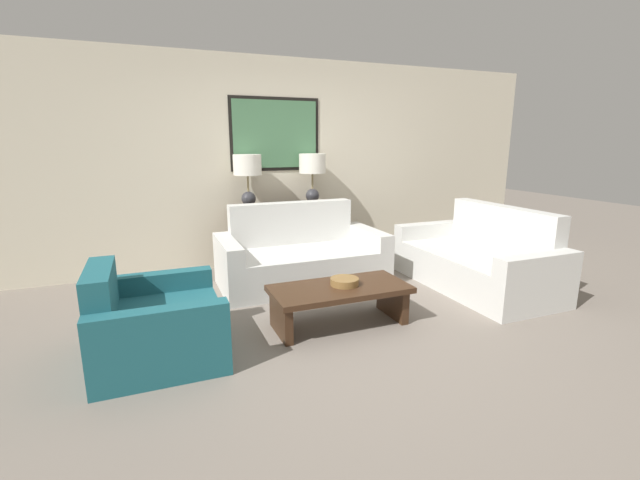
{
  "coord_description": "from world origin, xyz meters",
  "views": [
    {
      "loc": [
        -1.58,
        -3.16,
        1.61
      ],
      "look_at": [
        -0.02,
        0.7,
        0.65
      ],
      "focal_mm": 24.0,
      "sensor_mm": 36.0,
      "label": 1
    }
  ],
  "objects_px": {
    "table_lamp_right": "(312,169)",
    "coffee_table": "(340,296)",
    "armchair_near_back_wall": "(154,325)",
    "decorative_bowl": "(345,282)",
    "console_table": "(282,236)",
    "couch_by_back_wall": "(301,258)",
    "couch_by_side": "(478,262)",
    "table_lamp_left": "(248,171)"
  },
  "relations": [
    {
      "from": "couch_by_side",
      "to": "console_table",
      "type": "bearing_deg",
      "value": 138.52
    },
    {
      "from": "console_table",
      "to": "table_lamp_left",
      "type": "distance_m",
      "value": 0.96
    },
    {
      "from": "table_lamp_right",
      "to": "coffee_table",
      "type": "bearing_deg",
      "value": -104.25
    },
    {
      "from": "coffee_table",
      "to": "decorative_bowl",
      "type": "bearing_deg",
      "value": 19.43
    },
    {
      "from": "couch_by_side",
      "to": "decorative_bowl",
      "type": "relative_size",
      "value": 7.31
    },
    {
      "from": "console_table",
      "to": "couch_by_back_wall",
      "type": "distance_m",
      "value": 0.73
    },
    {
      "from": "table_lamp_left",
      "to": "armchair_near_back_wall",
      "type": "bearing_deg",
      "value": -121.12
    },
    {
      "from": "armchair_near_back_wall",
      "to": "console_table",
      "type": "bearing_deg",
      "value": 50.72
    },
    {
      "from": "table_lamp_right",
      "to": "armchair_near_back_wall",
      "type": "distance_m",
      "value": 3.03
    },
    {
      "from": "console_table",
      "to": "couch_by_back_wall",
      "type": "xyz_separation_m",
      "value": [
        0.0,
        -0.72,
        -0.11
      ]
    },
    {
      "from": "console_table",
      "to": "decorative_bowl",
      "type": "height_order",
      "value": "console_table"
    },
    {
      "from": "console_table",
      "to": "table_lamp_right",
      "type": "bearing_deg",
      "value": 0.0
    },
    {
      "from": "table_lamp_left",
      "to": "couch_by_back_wall",
      "type": "xyz_separation_m",
      "value": [
        0.43,
        -0.72,
        -0.97
      ]
    },
    {
      "from": "console_table",
      "to": "couch_by_side",
      "type": "relative_size",
      "value": 0.7
    },
    {
      "from": "couch_by_side",
      "to": "table_lamp_right",
      "type": "bearing_deg",
      "value": 130.87
    },
    {
      "from": "table_lamp_left",
      "to": "decorative_bowl",
      "type": "relative_size",
      "value": 2.57
    },
    {
      "from": "armchair_near_back_wall",
      "to": "decorative_bowl",
      "type": "bearing_deg",
      "value": 0.86
    },
    {
      "from": "table_lamp_right",
      "to": "decorative_bowl",
      "type": "xyz_separation_m",
      "value": [
        -0.45,
        -1.96,
        -0.86
      ]
    },
    {
      "from": "table_lamp_right",
      "to": "couch_by_side",
      "type": "height_order",
      "value": "table_lamp_right"
    },
    {
      "from": "table_lamp_left",
      "to": "table_lamp_right",
      "type": "bearing_deg",
      "value": 0.0
    },
    {
      "from": "table_lamp_right",
      "to": "coffee_table",
      "type": "distance_m",
      "value": 2.27
    },
    {
      "from": "decorative_bowl",
      "to": "armchair_near_back_wall",
      "type": "xyz_separation_m",
      "value": [
        -1.6,
        -0.02,
        -0.14
      ]
    },
    {
      "from": "table_lamp_left",
      "to": "couch_by_back_wall",
      "type": "relative_size",
      "value": 0.35
    },
    {
      "from": "table_lamp_left",
      "to": "couch_by_side",
      "type": "relative_size",
      "value": 0.35
    },
    {
      "from": "table_lamp_right",
      "to": "decorative_bowl",
      "type": "distance_m",
      "value": 2.19
    },
    {
      "from": "couch_by_back_wall",
      "to": "couch_by_side",
      "type": "relative_size",
      "value": 1.0
    },
    {
      "from": "console_table",
      "to": "armchair_near_back_wall",
      "type": "relative_size",
      "value": 1.33
    },
    {
      "from": "couch_by_back_wall",
      "to": "couch_by_side",
      "type": "xyz_separation_m",
      "value": [
        1.81,
        -0.88,
        0.0
      ]
    },
    {
      "from": "couch_by_back_wall",
      "to": "couch_by_side",
      "type": "distance_m",
      "value": 2.01
    },
    {
      "from": "couch_by_side",
      "to": "armchair_near_back_wall",
      "type": "distance_m",
      "value": 3.46
    },
    {
      "from": "coffee_table",
      "to": "armchair_near_back_wall",
      "type": "xyz_separation_m",
      "value": [
        -1.55,
        -0.0,
        -0.02
      ]
    },
    {
      "from": "couch_by_back_wall",
      "to": "coffee_table",
      "type": "height_order",
      "value": "couch_by_back_wall"
    },
    {
      "from": "table_lamp_left",
      "to": "table_lamp_right",
      "type": "distance_m",
      "value": 0.85
    },
    {
      "from": "console_table",
      "to": "armchair_near_back_wall",
      "type": "xyz_separation_m",
      "value": [
        -1.62,
        -1.99,
        -0.15
      ]
    },
    {
      "from": "table_lamp_left",
      "to": "couch_by_back_wall",
      "type": "distance_m",
      "value": 1.28
    },
    {
      "from": "table_lamp_right",
      "to": "couch_by_side",
      "type": "relative_size",
      "value": 0.35
    },
    {
      "from": "table_lamp_right",
      "to": "table_lamp_left",
      "type": "bearing_deg",
      "value": 180.0
    },
    {
      "from": "couch_by_back_wall",
      "to": "couch_by_side",
      "type": "bearing_deg",
      "value": -25.89
    },
    {
      "from": "console_table",
      "to": "couch_by_side",
      "type": "bearing_deg",
      "value": -41.48
    },
    {
      "from": "table_lamp_left",
      "to": "couch_by_back_wall",
      "type": "height_order",
      "value": "table_lamp_left"
    },
    {
      "from": "console_table",
      "to": "decorative_bowl",
      "type": "bearing_deg",
      "value": -90.64
    },
    {
      "from": "armchair_near_back_wall",
      "to": "table_lamp_right",
      "type": "bearing_deg",
      "value": 44.1
    }
  ]
}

